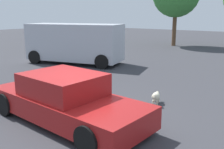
{
  "coord_description": "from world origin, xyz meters",
  "views": [
    {
      "loc": [
        4.67,
        -4.65,
        2.79
      ],
      "look_at": [
        -0.15,
        1.78,
        0.9
      ],
      "focal_mm": 41.47,
      "sensor_mm": 36.0,
      "label": 1
    }
  ],
  "objects": [
    {
      "name": "ground_plane",
      "position": [
        0.0,
        0.0,
        0.0
      ],
      "size": [
        80.0,
        80.0,
        0.0
      ],
      "primitive_type": "plane",
      "color": "#38383D"
    },
    {
      "name": "van_white",
      "position": [
        -5.89,
        5.9,
        1.21
      ],
      "size": [
        5.72,
        3.4,
        2.24
      ],
      "rotation": [
        0.0,
        0.0,
        0.28
      ],
      "color": "#B2B7C1",
      "rests_on": "ground_plane"
    },
    {
      "name": "dog",
      "position": [
        1.1,
        2.42,
        0.25
      ],
      "size": [
        0.35,
        0.65,
        0.4
      ],
      "rotation": [
        0.0,
        0.0,
        5.02
      ],
      "color": "beige",
      "rests_on": "ground_plane"
    },
    {
      "name": "sedan_foreground",
      "position": [
        -0.18,
        -0.22,
        0.59
      ],
      "size": [
        4.76,
        2.1,
        1.29
      ],
      "rotation": [
        0.0,
        0.0,
        -0.06
      ],
      "color": "maroon",
      "rests_on": "ground_plane"
    }
  ]
}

